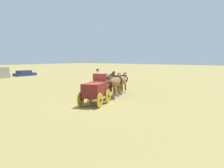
% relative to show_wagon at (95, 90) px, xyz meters
% --- Properties ---
extents(ground_plane, '(220.00, 220.00, 0.00)m').
position_rel_show_wagon_xyz_m(ground_plane, '(-0.13, -0.06, -1.16)').
color(ground_plane, '#9E8C4C').
extents(show_wagon, '(5.34, 2.75, 2.76)m').
position_rel_show_wagon_xyz_m(show_wagon, '(0.00, 0.00, 0.00)').
color(show_wagon, maroon).
rests_on(show_wagon, ground).
extents(draft_horse_rear_near, '(2.90, 1.57, 2.27)m').
position_rel_show_wagon_xyz_m(draft_horse_rear_near, '(2.97, 1.84, 0.23)').
color(draft_horse_rear_near, '#9E998E').
rests_on(draft_horse_rear_near, ground).
extents(draft_horse_rear_off, '(3.03, 1.66, 2.28)m').
position_rel_show_wagon_xyz_m(draft_horse_rear_off, '(3.43, 0.62, 0.24)').
color(draft_horse_rear_off, brown).
rests_on(draft_horse_rear_off, ground).
extents(draft_horse_lead_near, '(2.89, 1.59, 2.26)m').
position_rel_show_wagon_xyz_m(draft_horse_lead_near, '(5.39, 2.77, 0.22)').
color(draft_horse_lead_near, '#331E14').
rests_on(draft_horse_lead_near, ground).
extents(draft_horse_lead_off, '(2.95, 1.60, 2.18)m').
position_rel_show_wagon_xyz_m(draft_horse_lead_off, '(5.86, 1.56, 0.16)').
color(draft_horse_lead_off, brown).
rests_on(draft_horse_lead_off, ground).
extents(parked_vehicle_e, '(4.77, 2.40, 1.14)m').
position_rel_show_wagon_xyz_m(parked_vehicle_e, '(13.23, 31.71, -0.67)').
color(parked_vehicle_e, navy).
rests_on(parked_vehicle_e, ground).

